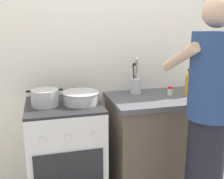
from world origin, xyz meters
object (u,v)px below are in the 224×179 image
object	(u,v)px
mixing_bowl	(81,97)
utensil_crock	(136,83)
stove_range	(66,155)
oil_bottle	(188,85)
person	(208,123)
pot	(45,98)
spice_bottle	(170,91)

from	to	relation	value
mixing_bowl	utensil_crock	xyz separation A→B (m)	(0.54, 0.20, 0.05)
stove_range	utensil_crock	xyz separation A→B (m)	(0.68, 0.17, 0.55)
utensil_crock	oil_bottle	bearing A→B (deg)	-26.50
mixing_bowl	person	world-z (taller)	person
mixing_bowl	person	bearing A→B (deg)	-35.59
stove_range	oil_bottle	bearing A→B (deg)	-1.96
pot	spice_bottle	world-z (taller)	pot
pot	person	bearing A→B (deg)	-28.51
pot	person	xyz separation A→B (m)	(1.07, -0.58, -0.10)
mixing_bowl	stove_range	bearing A→B (deg)	169.22
stove_range	utensil_crock	size ratio (longest dim) A/B	2.68
pot	spice_bottle	xyz separation A→B (m)	(1.10, 0.03, -0.03)
stove_range	person	bearing A→B (deg)	-32.49
stove_range	mixing_bowl	bearing A→B (deg)	-10.78
spice_bottle	oil_bottle	size ratio (longest dim) A/B	0.33
pot	mixing_bowl	size ratio (longest dim) A/B	0.94
oil_bottle	stove_range	bearing A→B (deg)	178.04
pot	utensil_crock	world-z (taller)	utensil_crock
pot	utensil_crock	xyz separation A→B (m)	(0.82, 0.18, 0.03)
stove_range	spice_bottle	size ratio (longest dim) A/B	11.33
stove_range	mixing_bowl	size ratio (longest dim) A/B	3.01
pot	spice_bottle	distance (m)	1.10
spice_bottle	oil_bottle	world-z (taller)	oil_bottle
stove_range	spice_bottle	bearing A→B (deg)	1.23
utensil_crock	spice_bottle	bearing A→B (deg)	-28.77
pot	oil_bottle	size ratio (longest dim) A/B	1.15
mixing_bowl	oil_bottle	distance (m)	0.96
stove_range	spice_bottle	distance (m)	1.08
pot	oil_bottle	world-z (taller)	oil_bottle
utensil_crock	oil_bottle	distance (m)	0.47
oil_bottle	person	world-z (taller)	person
spice_bottle	person	distance (m)	0.62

